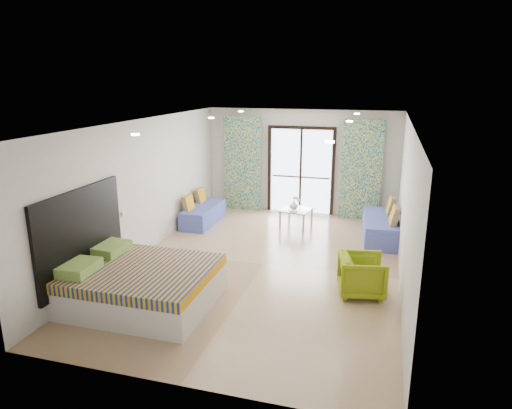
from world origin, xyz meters
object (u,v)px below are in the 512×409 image
(daybed_left, at_px, (203,214))
(daybed_right, at_px, (381,227))
(armchair, at_px, (362,273))
(bed, at_px, (139,284))
(coffee_table, at_px, (296,211))

(daybed_left, relative_size, daybed_right, 0.86)
(daybed_left, relative_size, armchair, 2.16)
(bed, xyz_separation_m, armchair, (3.36, 1.29, 0.05))
(daybed_left, xyz_separation_m, armchair, (3.99, -2.86, 0.13))
(bed, distance_m, coffee_table, 4.76)
(bed, bearing_deg, armchair, 20.96)
(coffee_table, bearing_deg, daybed_left, -171.62)
(daybed_right, bearing_deg, coffee_table, 166.30)
(daybed_left, height_order, daybed_right, daybed_right)
(daybed_right, distance_m, coffee_table, 1.99)
(bed, bearing_deg, daybed_left, 98.70)
(bed, relative_size, armchair, 3.02)
(bed, xyz_separation_m, coffee_table, (1.63, 4.48, 0.07))
(coffee_table, height_order, armchair, coffee_table)
(coffee_table, bearing_deg, bed, -110.03)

